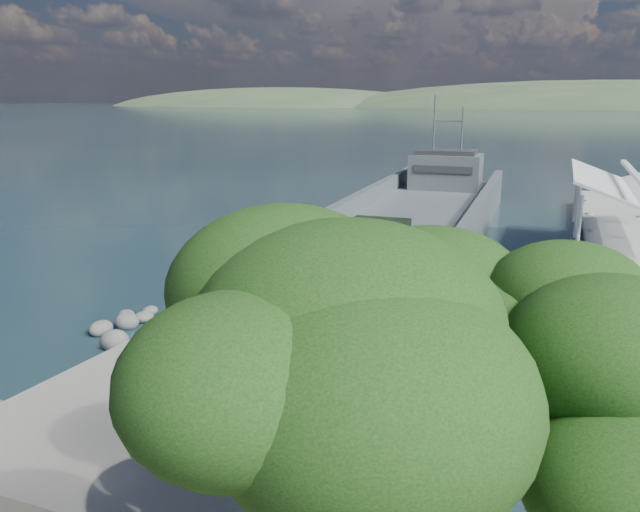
{
  "coord_description": "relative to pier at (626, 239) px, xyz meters",
  "views": [
    {
      "loc": [
        9.21,
        -18.39,
        9.16
      ],
      "look_at": [
        -0.13,
        6.0,
        2.47
      ],
      "focal_mm": 35.0,
      "sensor_mm": 36.0,
      "label": 1
    }
  ],
  "objects": [
    {
      "name": "soldier",
      "position": [
        -14.0,
        -19.8,
        -0.22
      ],
      "size": [
        0.66,
        0.46,
        1.76
      ],
      "primitive_type": "imported",
      "rotation": [
        0.0,
        0.0,
        0.05
      ],
      "color": "black",
      "rests_on": "boat_ramp"
    },
    {
      "name": "ground",
      "position": [
        -13.0,
        -18.77,
        -1.6
      ],
      "size": [
        1400.0,
        1400.0,
        0.0
      ],
      "primitive_type": "plane",
      "color": "#19343C",
      "rests_on": "ground"
    },
    {
      "name": "landing_craft",
      "position": [
        -12.42,
        5.83,
        -0.78
      ],
      "size": [
        9.33,
        34.02,
        10.04
      ],
      "rotation": [
        0.0,
        0.0,
        0.03
      ],
      "color": "#4D585B",
      "rests_on": "ground"
    },
    {
      "name": "military_truck",
      "position": [
        -10.39,
        -15.36,
        0.77
      ],
      "size": [
        2.9,
        8.2,
        3.76
      ],
      "rotation": [
        0.0,
        0.0,
        0.03
      ],
      "color": "black",
      "rests_on": "boat_ramp"
    },
    {
      "name": "overhang_tree",
      "position": [
        -4.87,
        -29.61,
        4.44
      ],
      "size": [
        8.3,
        7.64,
        7.53
      ],
      "color": "black",
      "rests_on": "ground"
    },
    {
      "name": "shoreline_rocks",
      "position": [
        -19.2,
        -18.27,
        -1.6
      ],
      "size": [
        3.2,
        5.6,
        0.9
      ],
      "primitive_type": null,
      "color": "#4F4F4D",
      "rests_on": "ground"
    },
    {
      "name": "distant_headlands",
      "position": [
        37.0,
        541.23,
        -1.6
      ],
      "size": [
        1000.0,
        240.0,
        48.0
      ],
      "primitive_type": null,
      "color": "#3E5334",
      "rests_on": "ground"
    },
    {
      "name": "pier",
      "position": [
        0.0,
        0.0,
        0.0
      ],
      "size": [
        6.4,
        44.0,
        6.1
      ],
      "color": "#A0A298",
      "rests_on": "ground"
    },
    {
      "name": "boat_ramp",
      "position": [
        -13.0,
        -19.77,
        -1.35
      ],
      "size": [
        10.0,
        18.0,
        0.5
      ],
      "primitive_type": "cube",
      "color": "gray",
      "rests_on": "ground"
    }
  ]
}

